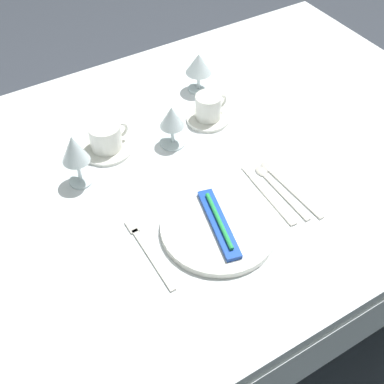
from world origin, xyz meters
name	(u,v)px	position (x,y,z in m)	size (l,w,h in m)	color
ground_plane	(179,313)	(0.00, 0.00, 0.00)	(6.00, 6.00, 0.00)	#383D47
dining_table	(174,191)	(0.00, 0.00, 0.66)	(1.80, 1.11, 0.74)	white
dinner_plate	(219,228)	(-0.01, -0.23, 0.75)	(0.27, 0.27, 0.02)	white
toothbrush_package	(219,223)	(-0.01, -0.23, 0.77)	(0.08, 0.21, 0.02)	blue
fork_outer	(147,251)	(-0.18, -0.20, 0.74)	(0.02, 0.22, 0.00)	beige
dinner_knife	(269,196)	(0.16, -0.21, 0.74)	(0.03, 0.22, 0.00)	beige
spoon_soup	(275,186)	(0.19, -0.19, 0.74)	(0.03, 0.21, 0.01)	beige
spoon_dessert	(284,182)	(0.22, -0.19, 0.74)	(0.03, 0.23, 0.01)	beige
saucer_left	(208,118)	(0.19, 0.13, 0.74)	(0.12, 0.12, 0.01)	white
coffee_cup_left	(209,106)	(0.19, 0.13, 0.79)	(0.10, 0.07, 0.07)	white
saucer_right	(107,148)	(-0.12, 0.16, 0.74)	(0.14, 0.14, 0.01)	white
coffee_cup_right	(106,136)	(-0.11, 0.16, 0.79)	(0.11, 0.09, 0.07)	white
wine_glass_centre	(74,151)	(-0.22, 0.08, 0.85)	(0.07, 0.07, 0.15)	silver
wine_glass_left	(199,65)	(0.24, 0.27, 0.83)	(0.08, 0.08, 0.12)	silver
wine_glass_right	(172,120)	(0.05, 0.09, 0.82)	(0.07, 0.07, 0.12)	silver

